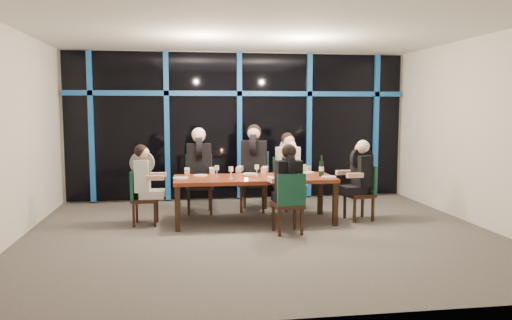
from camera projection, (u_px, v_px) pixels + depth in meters
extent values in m
plane|color=#5D5752|center=(262.00, 234.00, 7.42)|extent=(7.00, 7.00, 0.00)
cube|color=silver|center=(239.00, 126.00, 10.22)|extent=(7.00, 0.04, 3.00)
cube|color=silver|center=(317.00, 151.00, 4.31)|extent=(7.00, 0.04, 3.00)
cube|color=silver|center=(7.00, 136.00, 6.75)|extent=(0.04, 6.00, 3.00)
cube|color=silver|center=(483.00, 132.00, 7.78)|extent=(0.04, 6.00, 3.00)
cube|color=white|center=(262.00, 29.00, 7.11)|extent=(7.00, 6.00, 0.04)
cube|color=black|center=(239.00, 126.00, 10.16)|extent=(6.86, 0.04, 2.94)
cube|color=#144E9E|center=(91.00, 127.00, 9.68)|extent=(0.10, 0.10, 2.94)
cube|color=#144E9E|center=(167.00, 127.00, 9.90)|extent=(0.10, 0.10, 2.94)
cube|color=#144E9E|center=(239.00, 126.00, 10.11)|extent=(0.10, 0.10, 2.94)
cube|color=#144E9E|center=(309.00, 126.00, 10.32)|extent=(0.10, 0.10, 2.94)
cube|color=#144E9E|center=(376.00, 126.00, 10.53)|extent=(0.10, 0.10, 2.94)
cube|color=#144E9E|center=(239.00, 94.00, 10.04)|extent=(6.86, 0.10, 0.10)
cube|color=#FF2D14|center=(289.00, 95.00, 10.55)|extent=(0.60, 0.05, 0.35)
cube|color=maroon|center=(254.00, 179.00, 8.13)|extent=(2.60, 1.00, 0.06)
cube|color=black|center=(178.00, 209.00, 7.56)|extent=(0.08, 0.08, 0.69)
cube|color=black|center=(335.00, 204.00, 7.92)|extent=(0.08, 0.08, 0.69)
cube|color=black|center=(178.00, 199.00, 8.42)|extent=(0.08, 0.08, 0.69)
cube|color=black|center=(320.00, 195.00, 8.79)|extent=(0.08, 0.08, 0.69)
cube|color=black|center=(199.00, 186.00, 8.86)|extent=(0.48, 0.48, 0.06)
cube|color=#174A34|center=(199.00, 169.00, 9.04)|extent=(0.48, 0.05, 0.54)
cube|color=black|center=(189.00, 203.00, 8.67)|extent=(0.04, 0.04, 0.45)
cube|color=black|center=(211.00, 202.00, 8.72)|extent=(0.04, 0.04, 0.45)
cube|color=black|center=(188.00, 199.00, 9.05)|extent=(0.04, 0.04, 0.45)
cube|color=black|center=(210.00, 198.00, 9.10)|extent=(0.04, 0.04, 0.45)
cube|color=black|center=(254.00, 184.00, 9.05)|extent=(0.61, 0.61, 0.07)
cube|color=#174A34|center=(255.00, 166.00, 9.24)|extent=(0.49, 0.19, 0.55)
cube|color=black|center=(241.00, 200.00, 8.91)|extent=(0.05, 0.05, 0.46)
cube|color=black|center=(263.00, 201.00, 8.86)|extent=(0.05, 0.05, 0.46)
cube|color=black|center=(245.00, 196.00, 9.30)|extent=(0.05, 0.05, 0.46)
cube|color=black|center=(266.00, 197.00, 9.25)|extent=(0.05, 0.05, 0.46)
cube|color=black|center=(289.00, 186.00, 9.17)|extent=(0.59, 0.59, 0.06)
cube|color=#174A34|center=(283.00, 170.00, 9.31)|extent=(0.43, 0.22, 0.50)
cube|color=black|center=(286.00, 201.00, 8.95)|extent=(0.05, 0.05, 0.42)
cube|color=black|center=(303.00, 199.00, 9.13)|extent=(0.05, 0.05, 0.42)
cube|color=black|center=(275.00, 198.00, 9.26)|extent=(0.05, 0.05, 0.42)
cube|color=black|center=(291.00, 196.00, 9.44)|extent=(0.05, 0.05, 0.42)
cube|color=black|center=(145.00, 200.00, 7.98)|extent=(0.43, 0.43, 0.05)
cube|color=#174A34|center=(133.00, 185.00, 7.94)|extent=(0.07, 0.41, 0.46)
cube|color=black|center=(155.00, 215.00, 7.85)|extent=(0.04, 0.04, 0.38)
cube|color=black|center=(157.00, 211.00, 8.18)|extent=(0.04, 0.04, 0.38)
cube|color=black|center=(134.00, 215.00, 7.82)|extent=(0.04, 0.04, 0.38)
cube|color=black|center=(137.00, 211.00, 8.15)|extent=(0.04, 0.04, 0.38)
cube|color=black|center=(359.00, 195.00, 8.33)|extent=(0.49, 0.49, 0.06)
cube|color=#174A34|center=(369.00, 179.00, 8.36)|extent=(0.12, 0.43, 0.47)
cube|color=black|center=(345.00, 207.00, 8.46)|extent=(0.04, 0.04, 0.40)
cube|color=black|center=(355.00, 211.00, 8.14)|extent=(0.04, 0.04, 0.40)
cube|color=black|center=(362.00, 206.00, 8.56)|extent=(0.04, 0.04, 0.40)
cube|color=black|center=(373.00, 210.00, 8.24)|extent=(0.04, 0.04, 0.40)
cube|color=black|center=(287.00, 205.00, 7.46)|extent=(0.47, 0.47, 0.06)
cube|color=#174A34|center=(292.00, 190.00, 7.25)|extent=(0.43, 0.09, 0.47)
cube|color=black|center=(295.00, 217.00, 7.69)|extent=(0.04, 0.04, 0.40)
cube|color=black|center=(273.00, 218.00, 7.60)|extent=(0.04, 0.04, 0.40)
cube|color=black|center=(302.00, 222.00, 7.36)|extent=(0.04, 0.04, 0.40)
cube|color=black|center=(280.00, 223.00, 7.27)|extent=(0.04, 0.04, 0.40)
cube|color=black|center=(200.00, 182.00, 8.72)|extent=(0.39, 0.45, 0.15)
cube|color=black|center=(199.00, 161.00, 8.85)|extent=(0.43, 0.26, 0.60)
cylinder|color=black|center=(199.00, 147.00, 8.83)|extent=(0.11, 0.45, 0.45)
sphere|color=tan|center=(199.00, 137.00, 8.79)|extent=(0.22, 0.22, 0.22)
sphere|color=silver|center=(199.00, 135.00, 8.83)|extent=(0.25, 0.25, 0.25)
cube|color=tan|center=(187.00, 171.00, 8.58)|extent=(0.09, 0.32, 0.09)
cube|color=tan|center=(212.00, 170.00, 8.65)|extent=(0.09, 0.32, 0.09)
cube|color=black|center=(253.00, 179.00, 8.91)|extent=(0.51, 0.56, 0.15)
cube|color=black|center=(254.00, 158.00, 9.05)|extent=(0.50, 0.38, 0.62)
cylinder|color=black|center=(254.00, 144.00, 9.02)|extent=(0.23, 0.48, 0.46)
sphere|color=tan|center=(254.00, 133.00, 8.98)|extent=(0.23, 0.23, 0.23)
sphere|color=black|center=(254.00, 131.00, 9.02)|extent=(0.25, 0.25, 0.25)
cube|color=tan|center=(240.00, 169.00, 8.83)|extent=(0.18, 0.34, 0.09)
cube|color=tan|center=(265.00, 169.00, 8.78)|extent=(0.18, 0.34, 0.09)
cube|color=white|center=(293.00, 181.00, 9.06)|extent=(0.49, 0.53, 0.14)
cube|color=white|center=(288.00, 162.00, 9.16)|extent=(0.46, 0.37, 0.56)
cylinder|color=white|center=(288.00, 150.00, 9.14)|extent=(0.25, 0.43, 0.42)
sphere|color=tan|center=(289.00, 141.00, 9.10)|extent=(0.21, 0.21, 0.21)
sphere|color=black|center=(287.00, 139.00, 9.13)|extent=(0.23, 0.23, 0.23)
cube|color=tan|center=(286.00, 169.00, 8.86)|extent=(0.19, 0.31, 0.08)
cube|color=tan|center=(304.00, 168.00, 9.07)|extent=(0.19, 0.31, 0.08)
cube|color=black|center=(152.00, 194.00, 7.98)|extent=(0.40, 0.35, 0.13)
cube|color=black|center=(142.00, 175.00, 7.93)|extent=(0.24, 0.38, 0.51)
cylinder|color=black|center=(142.00, 163.00, 7.91)|extent=(0.39, 0.11, 0.38)
sphere|color=tan|center=(143.00, 153.00, 7.90)|extent=(0.19, 0.19, 0.19)
sphere|color=black|center=(141.00, 151.00, 7.89)|extent=(0.21, 0.21, 0.21)
cube|color=tan|center=(155.00, 178.00, 7.77)|extent=(0.28, 0.09, 0.07)
cube|color=tan|center=(158.00, 175.00, 8.13)|extent=(0.28, 0.09, 0.07)
cube|color=black|center=(353.00, 190.00, 8.28)|extent=(0.45, 0.40, 0.13)
cube|color=black|center=(361.00, 171.00, 8.29)|extent=(0.29, 0.41, 0.53)
cylinder|color=black|center=(362.00, 158.00, 8.27)|extent=(0.41, 0.16, 0.40)
sphere|color=tan|center=(361.00, 148.00, 8.25)|extent=(0.20, 0.20, 0.20)
sphere|color=silver|center=(363.00, 147.00, 8.26)|extent=(0.22, 0.22, 0.22)
cube|color=tan|center=(344.00, 172.00, 8.41)|extent=(0.29, 0.12, 0.08)
cube|color=tan|center=(355.00, 175.00, 8.05)|extent=(0.29, 0.12, 0.08)
cube|color=black|center=(285.00, 197.00, 7.56)|extent=(0.38, 0.43, 0.13)
cube|color=black|center=(288.00, 178.00, 7.38)|extent=(0.40, 0.26, 0.53)
cylinder|color=black|center=(289.00, 164.00, 7.36)|extent=(0.13, 0.41, 0.40)
sphere|color=tan|center=(288.00, 153.00, 7.36)|extent=(0.20, 0.20, 0.20)
sphere|color=black|center=(289.00, 151.00, 7.32)|extent=(0.22, 0.22, 0.22)
cube|color=tan|center=(296.00, 179.00, 7.65)|extent=(0.10, 0.29, 0.08)
cube|color=tan|center=(272.00, 180.00, 7.56)|extent=(0.10, 0.29, 0.08)
cylinder|color=white|center=(200.00, 175.00, 8.28)|extent=(0.24, 0.24, 0.01)
cylinder|color=white|center=(249.00, 174.00, 8.47)|extent=(0.24, 0.24, 0.01)
cylinder|color=white|center=(307.00, 172.00, 8.66)|extent=(0.24, 0.24, 0.01)
cylinder|color=white|center=(180.00, 178.00, 7.99)|extent=(0.24, 0.24, 0.01)
cylinder|color=white|center=(329.00, 177.00, 8.12)|extent=(0.24, 0.24, 0.01)
cylinder|color=white|center=(277.00, 178.00, 7.96)|extent=(0.24, 0.24, 0.01)
cylinder|color=black|center=(321.00, 169.00, 8.20)|extent=(0.08, 0.08, 0.25)
cylinder|color=black|center=(322.00, 158.00, 8.18)|extent=(0.03, 0.03, 0.10)
cylinder|color=silver|center=(321.00, 169.00, 8.20)|extent=(0.08, 0.08, 0.07)
cylinder|color=silver|center=(297.00, 171.00, 8.09)|extent=(0.12, 0.12, 0.21)
cylinder|color=silver|center=(301.00, 169.00, 8.10)|extent=(0.02, 0.02, 0.15)
cylinder|color=#FF9F4C|center=(246.00, 179.00, 7.80)|extent=(0.05, 0.05, 0.03)
cylinder|color=silver|center=(231.00, 178.00, 7.96)|extent=(0.07, 0.07, 0.01)
cylinder|color=silver|center=(231.00, 175.00, 7.96)|extent=(0.01, 0.01, 0.11)
cylinder|color=silver|center=(231.00, 169.00, 7.95)|extent=(0.07, 0.07, 0.08)
cylinder|color=silver|center=(257.00, 176.00, 8.27)|extent=(0.07, 0.07, 0.01)
cylinder|color=silver|center=(257.00, 172.00, 8.26)|extent=(0.01, 0.01, 0.11)
cylinder|color=silver|center=(257.00, 167.00, 8.25)|extent=(0.07, 0.07, 0.07)
cylinder|color=silver|center=(278.00, 178.00, 8.04)|extent=(0.07, 0.07, 0.01)
cylinder|color=silver|center=(278.00, 174.00, 8.03)|extent=(0.01, 0.01, 0.10)
cylinder|color=silver|center=(278.00, 169.00, 8.02)|extent=(0.07, 0.07, 0.07)
cylinder|color=white|center=(217.00, 177.00, 8.13)|extent=(0.07, 0.07, 0.01)
cylinder|color=white|center=(217.00, 173.00, 8.13)|extent=(0.01, 0.01, 0.11)
cylinder|color=white|center=(217.00, 168.00, 8.12)|extent=(0.07, 0.07, 0.08)
cylinder|color=white|center=(304.00, 175.00, 8.35)|extent=(0.07, 0.07, 0.01)
cylinder|color=white|center=(304.00, 172.00, 8.35)|extent=(0.01, 0.01, 0.10)
cylinder|color=white|center=(304.00, 167.00, 8.34)|extent=(0.07, 0.07, 0.07)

